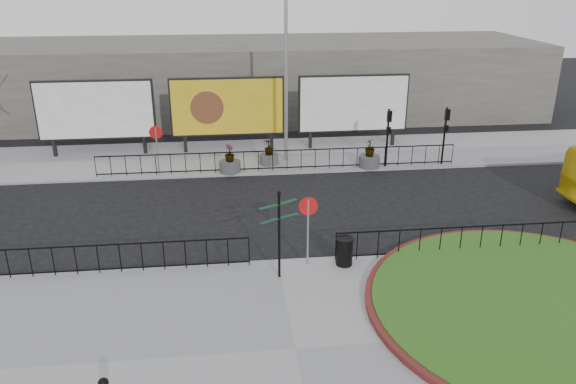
{
  "coord_description": "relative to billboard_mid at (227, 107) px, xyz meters",
  "views": [
    {
      "loc": [
        -1.58,
        -17.32,
        9.58
      ],
      "look_at": [
        0.59,
        1.95,
        1.87
      ],
      "focal_mm": 35.0,
      "sensor_mm": 36.0,
      "label": 1
    }
  ],
  "objects": [
    {
      "name": "lamp_post",
      "position": [
        3.01,
        -1.97,
        2.23
      ],
      "size": [
        0.74,
        0.18,
        9.23
      ],
      "color": "gray",
      "rests_on": "pavement_far"
    },
    {
      "name": "signal_pole_b",
      "position": [
        11.0,
        -3.63,
        -0.5
      ],
      "size": [
        0.22,
        0.26,
        3.0
      ],
      "color": "black",
      "rests_on": "pavement_far"
    },
    {
      "name": "planter_a",
      "position": [
        -0.0,
        -3.57,
        -2.03
      ],
      "size": [
        1.06,
        1.06,
        1.41
      ],
      "color": "#4C4C4F",
      "rests_on": "pavement_far"
    },
    {
      "name": "signal_pole_a",
      "position": [
        8.0,
        -3.63,
        -0.5
      ],
      "size": [
        0.22,
        0.26,
        3.0
      ],
      "color": "black",
      "rests_on": "pavement_far"
    },
    {
      "name": "planter_c",
      "position": [
        7.12,
        -3.57,
        -1.99
      ],
      "size": [
        1.09,
        1.09,
        1.5
      ],
      "color": "#4C4C4F",
      "rests_on": "pavement_far"
    },
    {
      "name": "pavement_far",
      "position": [
        1.5,
        -0.97,
        -2.54
      ],
      "size": [
        44.0,
        6.0,
        0.12
      ],
      "primitive_type": "cube",
      "color": "gray",
      "rests_on": "ground"
    },
    {
      "name": "billboard_right",
      "position": [
        7.0,
        0.0,
        0.0
      ],
      "size": [
        6.2,
        0.31,
        4.1
      ],
      "color": "black",
      "rests_on": "pavement_far"
    },
    {
      "name": "railing_far",
      "position": [
        2.5,
        -3.67,
        -1.93
      ],
      "size": [
        18.0,
        0.1,
        1.1
      ],
      "primitive_type": null,
      "color": "black",
      "rests_on": "pavement_far"
    },
    {
      "name": "speed_sign_far",
      "position": [
        -3.5,
        -3.57,
        -0.68
      ],
      "size": [
        0.64,
        0.07,
        2.47
      ],
      "color": "gray",
      "rests_on": "pavement_far"
    },
    {
      "name": "brick_edge",
      "position": [
        9.0,
        -16.97,
        -2.39
      ],
      "size": [
        10.4,
        10.4,
        0.18
      ],
      "primitive_type": "cylinder",
      "color": "maroon",
      "rests_on": "pavement_near"
    },
    {
      "name": "pavement_near",
      "position": [
        1.5,
        -17.97,
        -2.54
      ],
      "size": [
        30.0,
        10.0,
        0.12
      ],
      "primitive_type": "cube",
      "color": "gray",
      "rests_on": "ground"
    },
    {
      "name": "building_backdrop",
      "position": [
        1.5,
        9.03,
        -0.1
      ],
      "size": [
        40.0,
        10.0,
        5.0
      ],
      "primitive_type": "cube",
      "color": "#6A665C",
      "rests_on": "ground"
    },
    {
      "name": "planter_b",
      "position": [
        2.04,
        -2.56,
        -2.04
      ],
      "size": [
        0.97,
        0.97,
        1.34
      ],
      "color": "#4C4C4F",
      "rests_on": "pavement_far"
    },
    {
      "name": "ground",
      "position": [
        1.5,
        -12.97,
        -2.6
      ],
      "size": [
        90.0,
        90.0,
        0.0
      ],
      "primitive_type": "plane",
      "color": "black",
      "rests_on": "ground"
    },
    {
      "name": "railing_near_left",
      "position": [
        -4.5,
        -13.27,
        -1.93
      ],
      "size": [
        10.0,
        0.1,
        1.1
      ],
      "primitive_type": null,
      "color": "black",
      "rests_on": "pavement_near"
    },
    {
      "name": "billboard_left",
      "position": [
        -7.0,
        0.0,
        0.0
      ],
      "size": [
        6.2,
        0.31,
        4.1
      ],
      "color": "black",
      "rests_on": "pavement_far"
    },
    {
      "name": "railing_near_right",
      "position": [
        8.0,
        -13.27,
        -1.93
      ],
      "size": [
        9.0,
        0.1,
        1.1
      ],
      "primitive_type": null,
      "color": "black",
      "rests_on": "pavement_near"
    },
    {
      "name": "speed_sign_near",
      "position": [
        2.5,
        -13.37,
        -0.68
      ],
      "size": [
        0.64,
        0.07,
        2.47
      ],
      "color": "gray",
      "rests_on": "pavement_near"
    },
    {
      "name": "billboard_mid",
      "position": [
        0.0,
        0.0,
        0.0
      ],
      "size": [
        6.2,
        0.31,
        4.1
      ],
      "color": "black",
      "rests_on": "pavement_far"
    },
    {
      "name": "fingerpost_sign",
      "position": [
        1.45,
        -14.15,
        -0.64
      ],
      "size": [
        1.35,
        0.85,
        3.05
      ],
      "rotation": [
        0.0,
        0.0,
        0.43
      ],
      "color": "black",
      "rests_on": "pavement_near"
    },
    {
      "name": "litter_bin",
      "position": [
        3.74,
        -13.57,
        -1.98
      ],
      "size": [
        0.6,
        0.6,
        1.0
      ],
      "color": "black",
      "rests_on": "pavement_near"
    },
    {
      "name": "grass_lawn",
      "position": [
        9.0,
        -16.97,
        -2.37
      ],
      "size": [
        10.0,
        10.0,
        0.22
      ],
      "primitive_type": "cylinder",
      "color": "#204A13",
      "rests_on": "pavement_near"
    }
  ]
}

